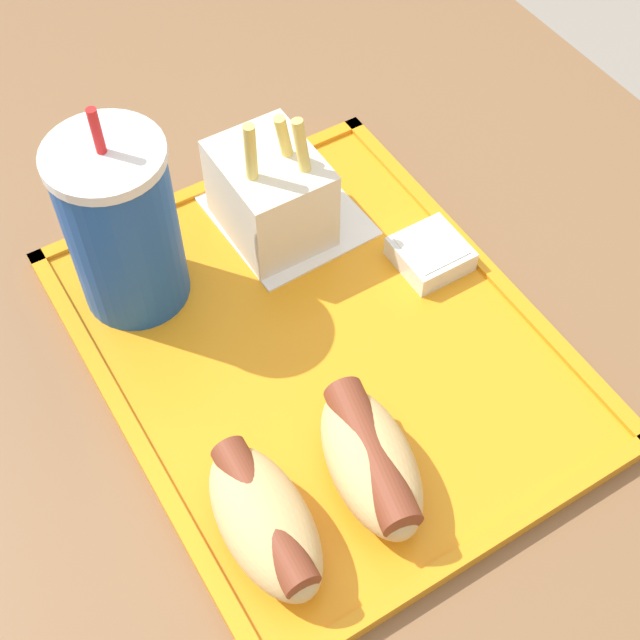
{
  "coord_description": "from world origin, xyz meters",
  "views": [
    {
      "loc": [
        -0.36,
        0.17,
        1.26
      ],
      "look_at": [
        -0.03,
        -0.03,
        0.74
      ],
      "focal_mm": 50.0,
      "sensor_mm": 36.0,
      "label": 1
    }
  ],
  "objects_px": {
    "soda_cup": "(122,226)",
    "fries_carton": "(271,194)",
    "hot_dog_far": "(265,520)",
    "sauce_cup_mayo": "(430,253)",
    "hot_dog_near": "(364,463)"
  },
  "relations": [
    {
      "from": "fries_carton",
      "to": "sauce_cup_mayo",
      "type": "xyz_separation_m",
      "value": [
        -0.1,
        -0.09,
        -0.03
      ]
    },
    {
      "from": "hot_dog_near",
      "to": "sauce_cup_mayo",
      "type": "xyz_separation_m",
      "value": [
        0.13,
        -0.15,
        -0.02
      ]
    },
    {
      "from": "hot_dog_near",
      "to": "sauce_cup_mayo",
      "type": "relative_size",
      "value": 2.33
    },
    {
      "from": "hot_dog_far",
      "to": "sauce_cup_mayo",
      "type": "xyz_separation_m",
      "value": [
        0.13,
        -0.22,
        -0.01
      ]
    },
    {
      "from": "soda_cup",
      "to": "sauce_cup_mayo",
      "type": "height_order",
      "value": "soda_cup"
    },
    {
      "from": "soda_cup",
      "to": "fries_carton",
      "type": "relative_size",
      "value": 1.43
    },
    {
      "from": "soda_cup",
      "to": "hot_dog_near",
      "type": "xyz_separation_m",
      "value": [
        -0.23,
        -0.06,
        -0.05
      ]
    },
    {
      "from": "hot_dog_far",
      "to": "sauce_cup_mayo",
      "type": "height_order",
      "value": "hot_dog_far"
    },
    {
      "from": "soda_cup",
      "to": "hot_dog_far",
      "type": "relative_size",
      "value": 1.54
    },
    {
      "from": "hot_dog_near",
      "to": "sauce_cup_mayo",
      "type": "bearing_deg",
      "value": -48.38
    },
    {
      "from": "soda_cup",
      "to": "fries_carton",
      "type": "height_order",
      "value": "soda_cup"
    },
    {
      "from": "soda_cup",
      "to": "hot_dog_near",
      "type": "bearing_deg",
      "value": -165.24
    },
    {
      "from": "hot_dog_far",
      "to": "fries_carton",
      "type": "distance_m",
      "value": 0.27
    },
    {
      "from": "soda_cup",
      "to": "sauce_cup_mayo",
      "type": "xyz_separation_m",
      "value": [
        -0.1,
        -0.21,
        -0.06
      ]
    },
    {
      "from": "soda_cup",
      "to": "hot_dog_near",
      "type": "relative_size",
      "value": 1.46
    }
  ]
}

